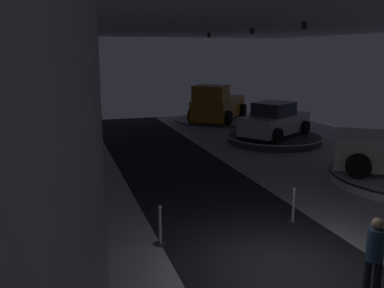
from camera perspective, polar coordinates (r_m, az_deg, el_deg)
ground at (r=9.68m, az=12.27°, el=-16.42°), size 24.00×44.00×0.06m
column_left at (r=5.84m, az=-18.88°, el=-6.65°), size 1.50×1.50×5.50m
display_platform_deep_right at (r=27.77m, az=3.56°, el=3.10°), size 5.68×5.68×0.26m
pickup_truck_deep_right at (r=27.32m, az=3.40°, el=5.17°), size 4.91×5.47×2.30m
display_platform_deep_left at (r=26.12m, az=-21.51°, el=1.74°), size 5.13×5.13×0.32m
display_car_deep_left at (r=25.95m, az=-21.67°, el=3.70°), size 2.48×4.34×1.71m
display_platform_far_right at (r=22.21m, az=10.90°, el=0.71°), size 4.78×4.78×0.37m
display_car_far_right at (r=22.02m, az=10.96°, el=3.07°), size 4.52×3.74×1.71m
visitor_walking_near at (r=8.89m, az=23.19°, el=-13.16°), size 0.32×0.32×1.59m
stanchion_a at (r=10.48m, az=-4.26°, el=-11.41°), size 0.28×0.28×1.01m
stanchion_b at (r=12.02m, az=13.35°, el=-8.55°), size 0.28×0.28×1.01m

